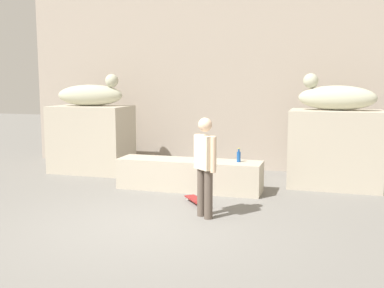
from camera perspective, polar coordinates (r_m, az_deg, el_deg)
ground_plane at (r=7.43m, az=-5.93°, el=-9.95°), size 40.00×40.00×0.00m
facade_wall at (r=12.13m, az=3.59°, el=9.86°), size 10.57×0.60×5.38m
pedestal_left at (r=11.69m, az=-12.36°, el=0.61°), size 1.90×1.16×1.64m
pedestal_right at (r=10.25m, az=17.30°, el=-0.58°), size 1.90×1.16×1.64m
statue_reclining_left at (r=11.59m, az=-12.35°, el=6.03°), size 1.68×0.87×0.78m
statue_reclining_right at (r=10.16m, az=17.35°, el=5.61°), size 1.63×0.67×0.78m
ledge_block at (r=9.59m, az=-0.35°, el=-3.85°), size 3.01×0.71×0.64m
skater at (r=7.57m, az=1.62°, el=-2.37°), size 0.44×0.38×1.67m
skateboard at (r=8.56m, az=0.66°, el=-7.03°), size 0.66×0.75×0.08m
bottle_green at (r=9.22m, az=1.55°, el=-1.46°), size 0.08×0.08×0.32m
bottle_blue at (r=9.32m, az=5.82°, el=-1.54°), size 0.08×0.08×0.28m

